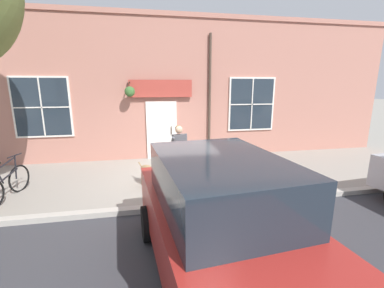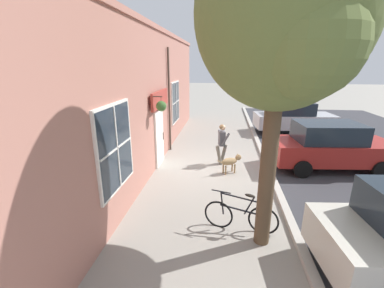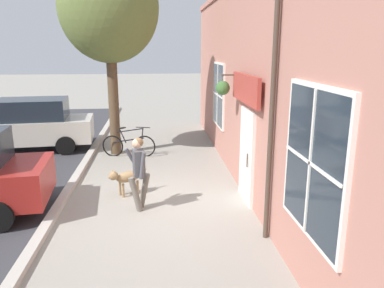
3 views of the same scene
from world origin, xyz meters
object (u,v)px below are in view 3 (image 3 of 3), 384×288
object	(u,v)px
dog_on_leash	(126,177)
parked_car_nearest_curb	(28,125)
pedestrian_walking	(139,168)
street_tree_by_curb	(108,11)
leaning_bicycle	(129,145)

from	to	relation	value
dog_on_leash	parked_car_nearest_curb	bearing A→B (deg)	-51.32
pedestrian_walking	dog_on_leash	world-z (taller)	pedestrian_walking
pedestrian_walking	parked_car_nearest_curb	world-z (taller)	parked_car_nearest_curb
pedestrian_walking	street_tree_by_curb	size ratio (longest dim) A/B	0.25
pedestrian_walking	parked_car_nearest_curb	xyz separation A→B (m)	(3.93, -5.30, -0.07)
street_tree_by_curb	parked_car_nearest_curb	world-z (taller)	street_tree_by_curb
pedestrian_walking	street_tree_by_curb	bearing A→B (deg)	-77.80
street_tree_by_curb	leaning_bicycle	size ratio (longest dim) A/B	3.65
dog_on_leash	leaning_bicycle	world-z (taller)	leaning_bicycle
street_tree_by_curb	parked_car_nearest_curb	distance (m)	4.69
pedestrian_walking	leaning_bicycle	size ratio (longest dim) A/B	0.93
dog_on_leash	street_tree_by_curb	bearing A→B (deg)	-80.27
pedestrian_walking	leaning_bicycle	bearing A→B (deg)	-83.10
dog_on_leash	leaning_bicycle	distance (m)	3.37
dog_on_leash	parked_car_nearest_curb	world-z (taller)	parked_car_nearest_curb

